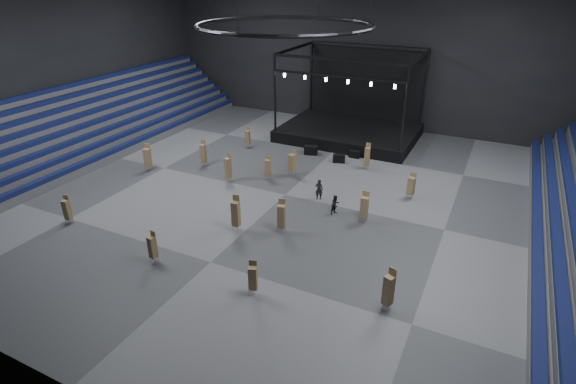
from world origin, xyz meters
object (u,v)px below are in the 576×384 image
at_px(chair_stack_5, 367,156).
at_px(chair_stack_4, 411,185).
at_px(chair_stack_13, 268,167).
at_px(chair_stack_12, 292,162).
at_px(flight_case_right, 355,154).
at_px(chair_stack_8, 281,216).
at_px(flight_case_left, 311,150).
at_px(chair_stack_7, 248,137).
at_px(chair_stack_11, 253,277).
at_px(chair_stack_2, 203,153).
at_px(chair_stack_10, 152,247).
at_px(chair_stack_3, 364,206).
at_px(man_center, 319,189).
at_px(chair_stack_0, 67,209).
at_px(stage, 352,123).
at_px(chair_stack_1, 228,168).
at_px(chair_stack_6, 147,157).
at_px(crew_member, 335,205).
at_px(flight_case_mid, 339,158).
at_px(chair_stack_14, 389,289).
at_px(chair_stack_9, 236,213).

bearing_deg(chair_stack_5, chair_stack_4, -46.29).
bearing_deg(chair_stack_13, chair_stack_12, 38.70).
bearing_deg(chair_stack_13, chair_stack_4, 2.34).
bearing_deg(chair_stack_4, flight_case_right, 145.99).
bearing_deg(chair_stack_5, chair_stack_8, -104.13).
bearing_deg(flight_case_right, chair_stack_4, -43.43).
xyz_separation_m(flight_case_left, chair_stack_7, (-6.52, -1.16, 0.69)).
distance_m(chair_stack_5, chair_stack_11, 19.95).
xyz_separation_m(chair_stack_2, chair_stack_10, (6.29, -14.03, -0.18)).
relative_size(chair_stack_3, chair_stack_7, 1.10).
xyz_separation_m(chair_stack_4, man_center, (-6.50, -3.27, -0.31)).
height_order(chair_stack_4, chair_stack_5, chair_stack_5).
height_order(chair_stack_0, chair_stack_10, chair_stack_0).
height_order(flight_case_left, chair_stack_10, chair_stack_10).
height_order(stage, chair_stack_10, stage).
xyz_separation_m(chair_stack_0, chair_stack_1, (6.48, 10.98, 0.22)).
distance_m(chair_stack_13, man_center, 5.64).
relative_size(chair_stack_4, chair_stack_8, 0.86).
xyz_separation_m(chair_stack_2, chair_stack_5, (13.77, 5.97, -0.03)).
relative_size(chair_stack_1, chair_stack_10, 1.23).
relative_size(chair_stack_5, chair_stack_6, 0.99).
xyz_separation_m(flight_case_right, chair_stack_1, (-7.88, -10.19, 1.00)).
xyz_separation_m(stage, chair_stack_7, (-8.26, -8.23, -0.33)).
distance_m(flight_case_left, crew_member, 12.21).
relative_size(chair_stack_10, chair_stack_13, 1.00).
xyz_separation_m(flight_case_mid, chair_stack_2, (-10.94, -6.41, 0.92)).
bearing_deg(chair_stack_10, chair_stack_8, 60.03).
bearing_deg(chair_stack_8, chair_stack_0, -172.82).
bearing_deg(crew_member, chair_stack_14, -122.15).
xyz_separation_m(flight_case_left, chair_stack_0, (-10.19, -20.10, 0.69)).
height_order(chair_stack_0, chair_stack_12, chair_stack_12).
relative_size(stage, chair_stack_4, 6.46).
distance_m(chair_stack_4, chair_stack_5, 6.44).
bearing_deg(chair_stack_8, chair_stack_14, -42.32).
relative_size(chair_stack_0, chair_stack_10, 1.01).
xyz_separation_m(chair_stack_5, chair_stack_7, (-12.57, -0.00, -0.15)).
height_order(flight_case_left, chair_stack_8, chair_stack_8).
xyz_separation_m(chair_stack_3, chair_stack_14, (3.97, -8.46, 0.05)).
height_order(chair_stack_1, chair_stack_5, chair_stack_1).
bearing_deg(chair_stack_6, chair_stack_2, 18.51).
xyz_separation_m(chair_stack_9, crew_member, (5.32, 5.32, -0.63)).
xyz_separation_m(chair_stack_6, chair_stack_10, (10.19, -10.97, -0.21)).
bearing_deg(flight_case_left, chair_stack_13, -97.85).
distance_m(flight_case_mid, flight_case_right, 2.03).
distance_m(flight_case_left, chair_stack_2, 10.54).
xyz_separation_m(chair_stack_9, chair_stack_10, (-2.58, -5.50, -0.26)).
height_order(flight_case_right, chair_stack_1, chair_stack_1).
distance_m(flight_case_mid, chair_stack_5, 3.00).
distance_m(stage, chair_stack_11, 28.45).
bearing_deg(chair_stack_9, chair_stack_6, 147.82).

